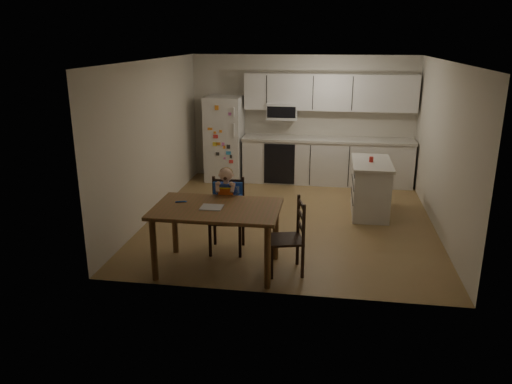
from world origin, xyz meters
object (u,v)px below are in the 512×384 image
at_px(dining_table, 217,216).
at_px(chair_side, 293,232).
at_px(red_cup, 371,159).
at_px(refrigerator, 224,139).
at_px(kitchen_island, 370,187).
at_px(chair_booster, 227,200).

distance_m(dining_table, chair_side, 0.96).
relative_size(red_cup, chair_side, 0.09).
relative_size(refrigerator, kitchen_island, 1.42).
bearing_deg(red_cup, refrigerator, 149.04).
distance_m(kitchen_island, chair_side, 2.62).
height_order(chair_booster, chair_side, chair_booster).
height_order(kitchen_island, chair_side, chair_side).
xyz_separation_m(chair_booster, chair_side, (0.95, -0.55, -0.18)).
distance_m(dining_table, chair_booster, 0.62).
relative_size(refrigerator, chair_side, 1.79).
xyz_separation_m(kitchen_island, chair_booster, (-2.04, -1.83, 0.27)).
distance_m(refrigerator, red_cup, 3.28).
relative_size(refrigerator, red_cup, 19.74).
bearing_deg(red_cup, dining_table, -129.62).
relative_size(red_cup, dining_table, 0.06).
distance_m(kitchen_island, chair_booster, 2.75).
height_order(refrigerator, dining_table, refrigerator).
relative_size(dining_table, chair_side, 1.64).
height_order(red_cup, dining_table, red_cup).
relative_size(refrigerator, chair_booster, 1.43).
bearing_deg(refrigerator, red_cup, -30.96).
bearing_deg(refrigerator, chair_booster, -77.21).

